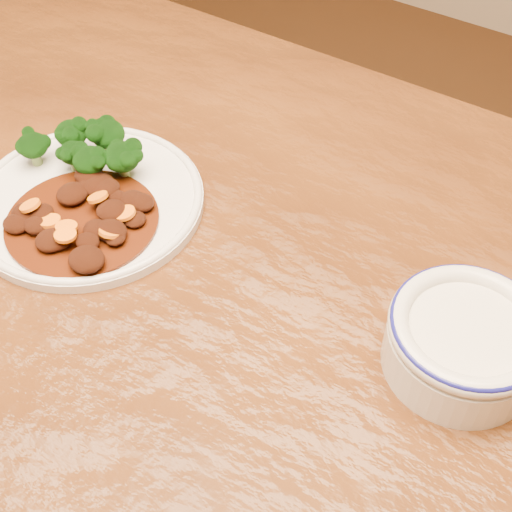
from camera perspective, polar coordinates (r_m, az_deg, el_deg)
The scene contains 5 objects.
dining_table at distance 0.76m, azimuth -6.34°, elevation -6.65°, with size 1.50×0.90×0.75m.
dinner_plate at distance 0.79m, azimuth -13.32°, elevation 4.38°, with size 0.25×0.25×0.02m.
broccoli_florets at distance 0.81m, azimuth -13.35°, elevation 8.46°, with size 0.13×0.10×0.04m.
mince_stew at distance 0.75m, azimuth -13.63°, elevation 3.10°, with size 0.16×0.16×0.03m.
dip_bowl at distance 0.64m, azimuth 16.33°, elevation -6.50°, with size 0.14×0.14×0.06m.
Camera 1 is at (0.31, -0.32, 1.28)m, focal length 50.00 mm.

